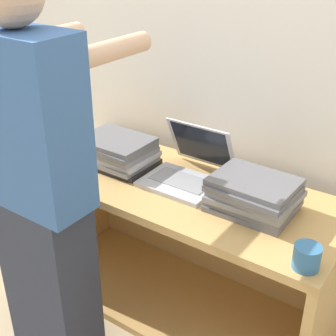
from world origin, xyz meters
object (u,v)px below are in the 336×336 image
(laptop_stack_right, at_px, (254,195))
(laptop_stack_left, at_px, (118,152))
(person, at_px, (40,195))
(mug, at_px, (307,257))
(laptop_open, at_px, (187,170))

(laptop_stack_right, bearing_deg, laptop_stack_left, 179.94)
(laptop_stack_left, relative_size, person, 0.21)
(laptop_stack_right, relative_size, mug, 3.75)
(laptop_stack_right, bearing_deg, person, -137.50)
(person, relative_size, mug, 17.72)
(laptop_stack_left, distance_m, laptop_stack_right, 0.68)
(laptop_stack_right, bearing_deg, laptop_open, 170.37)
(laptop_open, height_order, person, person)
(laptop_open, xyz_separation_m, laptop_stack_left, (-0.34, -0.06, 0.02))
(laptop_stack_left, xyz_separation_m, person, (0.10, -0.53, 0.06))
(laptop_stack_left, bearing_deg, mug, -12.56)
(laptop_stack_right, bearing_deg, mug, -36.47)
(laptop_stack_left, height_order, laptop_stack_right, same)
(laptop_stack_left, bearing_deg, person, -79.52)
(laptop_open, relative_size, person, 0.22)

